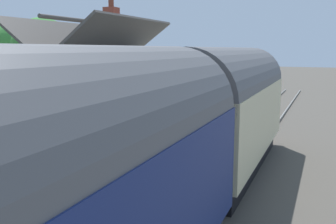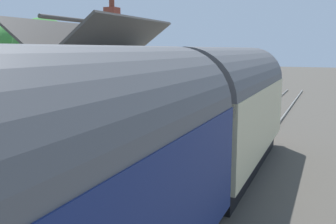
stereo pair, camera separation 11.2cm
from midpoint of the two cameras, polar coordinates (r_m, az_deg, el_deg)
ground_plane at (r=15.06m, az=6.57°, el=-6.78°), size 160.00×160.00×0.00m
platform at (r=16.45m, az=-6.54°, el=-3.81°), size 32.00×5.80×0.86m
platform_edge_coping at (r=15.21m, az=2.37°, el=-3.19°), size 32.00×0.36×0.02m
rail_near at (r=14.68m, az=12.68°, el=-7.11°), size 52.00×0.08×0.14m
rail_far at (r=14.99m, az=7.24°, el=-6.59°), size 52.00×0.08×0.14m
train at (r=9.22m, az=2.32°, el=-3.14°), size 16.95×2.73×4.32m
station_building at (r=16.15m, az=-11.58°, el=3.16°), size 6.06×4.60×5.62m
bench_near_building at (r=20.29m, az=2.53°, el=1.42°), size 1.41×0.48×0.88m
bench_by_lamp at (r=10.63m, az=-19.73°, el=-6.86°), size 1.40×0.45×0.88m
planter_corner_building at (r=27.24m, az=4.41°, el=3.38°), size 0.46×0.46×0.83m
planter_bench_left at (r=25.90m, az=1.85°, el=2.98°), size 0.45×0.45×0.72m
planter_edge_far at (r=13.60m, az=-5.90°, el=-2.94°), size 0.53×0.53×0.80m
planter_bench_right at (r=25.32m, az=7.20°, el=2.57°), size 0.86×0.32×0.59m
planter_edge_near at (r=22.41m, az=-2.46°, el=2.32°), size 0.65×0.65×0.97m
station_sign_board at (r=21.48m, az=6.44°, el=3.74°), size 0.96×0.06×1.57m
tree_far_left at (r=22.14m, az=-18.90°, el=9.40°), size 3.53×3.25×6.00m
tree_distant at (r=27.92m, az=-22.23°, el=9.04°), size 3.82×3.77×6.21m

